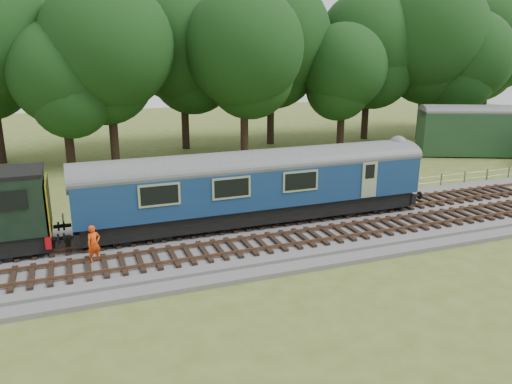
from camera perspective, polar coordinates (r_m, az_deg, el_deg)
name	(u,v)px	position (r m, az deg, el deg)	size (l,w,h in m)	color
ground	(277,236)	(25.21, 2.39, -5.07)	(120.00, 120.00, 0.00)	#4C5B21
ballast	(277,233)	(25.15, 2.39, -4.69)	(70.00, 7.00, 0.35)	#4C4C4F
track_north	(266,220)	(26.28, 1.20, -3.20)	(67.20, 2.40, 0.21)	black
track_south	(290,239)	(23.69, 3.91, -5.42)	(67.20, 2.40, 0.21)	black
fence	(247,210)	(29.16, -1.07, -2.10)	(64.00, 0.12, 1.00)	#6B6054
tree_line	(181,154)	(45.51, -8.52, 4.32)	(70.00, 8.00, 18.00)	black
dmu_railcar	(257,181)	(25.45, 0.08, 1.32)	(18.05, 2.86, 3.88)	black
worker	(94,244)	(22.18, -18.04, -5.66)	(0.59, 0.39, 1.63)	#E8410C
shed	(465,139)	(48.66, 22.82, 5.58)	(4.13, 4.13, 2.60)	#1C3E20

